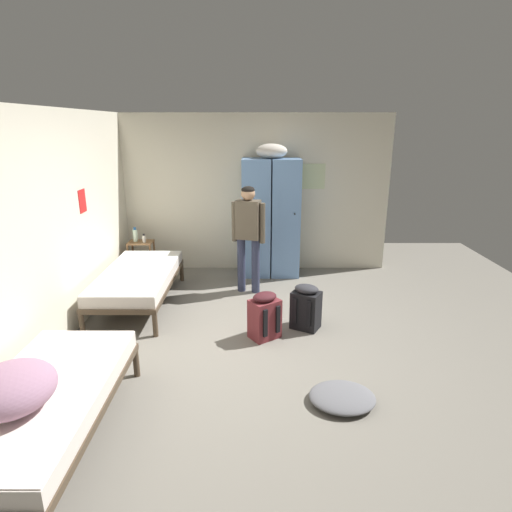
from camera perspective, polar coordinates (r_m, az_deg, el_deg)
ground_plane at (r=4.86m, az=-0.01°, el=-11.71°), size 8.49×8.49×0.00m
room_backdrop at (r=5.69m, az=-11.94°, el=5.82°), size 4.34×5.37×2.52m
locker_bank at (r=6.77m, az=2.22°, el=5.43°), size 0.90×0.55×2.07m
shelf_unit at (r=7.06m, az=-14.80°, el=0.12°), size 0.38×0.30×0.57m
bed_left_front at (r=3.70m, az=-26.26°, el=-16.87°), size 0.90×1.90×0.49m
bed_left_rear at (r=5.93m, az=-15.25°, el=-2.82°), size 0.90×1.90×0.49m
bedding_heap at (r=3.43m, az=-29.56°, el=-15.05°), size 0.56×0.61×0.31m
person_traveler at (r=6.01m, az=-0.82°, el=3.54°), size 0.47×0.28×1.54m
water_bottle at (r=7.01m, az=-15.60°, el=2.72°), size 0.07×0.07×0.23m
lotion_bottle at (r=6.93m, az=-14.50°, el=2.27°), size 0.05×0.05×0.14m
backpack_maroon at (r=4.90m, az=1.29°, el=-8.04°), size 0.41×0.41×0.55m
backpack_black at (r=5.15m, az=6.94°, el=-6.84°), size 0.40×0.41×0.55m
clothes_pile_grey at (r=4.02m, az=11.64°, el=-18.00°), size 0.58×0.51×0.10m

